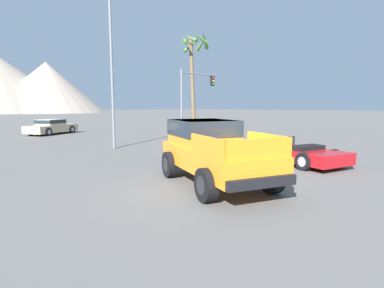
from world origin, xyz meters
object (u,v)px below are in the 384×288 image
(parked_car_tan, at_px, (51,127))
(traffic_light_main, at_px, (196,89))
(palm_tree_short, at_px, (194,59))
(red_convertible_car, at_px, (291,152))
(street_lamp_post, at_px, (111,58))
(orange_pickup_truck, at_px, (211,148))

(parked_car_tan, distance_m, traffic_light_main, 12.60)
(palm_tree_short, bearing_deg, traffic_light_main, -129.93)
(parked_car_tan, distance_m, palm_tree_short, 14.04)
(red_convertible_car, height_order, street_lamp_post, street_lamp_post)
(orange_pickup_truck, height_order, traffic_light_main, traffic_light_main)
(parked_car_tan, relative_size, traffic_light_main, 0.86)
(orange_pickup_truck, distance_m, parked_car_tan, 19.89)
(orange_pickup_truck, height_order, palm_tree_short, palm_tree_short)
(orange_pickup_truck, relative_size, street_lamp_post, 0.62)
(orange_pickup_truck, bearing_deg, red_convertible_car, 20.12)
(street_lamp_post, relative_size, palm_tree_short, 0.90)
(red_convertible_car, distance_m, palm_tree_short, 18.39)
(traffic_light_main, bearing_deg, red_convertible_car, -120.02)
(traffic_light_main, height_order, palm_tree_short, palm_tree_short)
(palm_tree_short, bearing_deg, red_convertible_car, -121.39)
(traffic_light_main, distance_m, palm_tree_short, 3.81)
(parked_car_tan, bearing_deg, street_lamp_post, -31.01)
(parked_car_tan, bearing_deg, palm_tree_short, 37.86)
(street_lamp_post, bearing_deg, palm_tree_short, 25.89)
(orange_pickup_truck, distance_m, red_convertible_car, 4.88)
(red_convertible_car, xyz_separation_m, traffic_light_main, (7.45, 12.89, 3.40))
(parked_car_tan, relative_size, street_lamp_post, 0.57)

